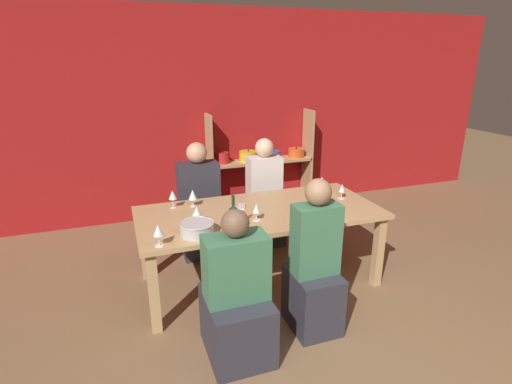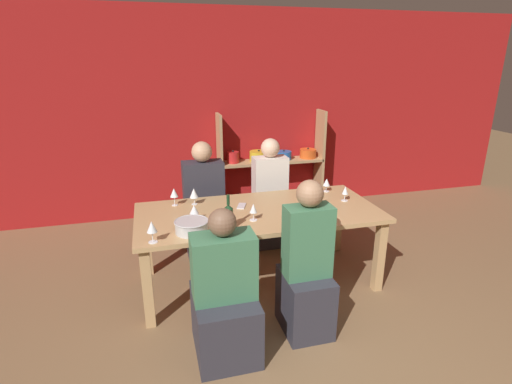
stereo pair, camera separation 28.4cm
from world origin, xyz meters
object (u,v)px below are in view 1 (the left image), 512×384
wine_glass_red_a (193,195)px  wine_glass_empty_b (173,195)px  dining_table (260,219)px  wine_glass_white_b (342,189)px  wine_glass_red_c (256,209)px  person_near_a (314,275)px  person_near_b (237,304)px  person_far_a (264,204)px  cell_phone (241,206)px  wine_glass_white_a (322,181)px  wine_glass_empty_a (158,231)px  wine_glass_red_b (197,212)px  shelf_unit (260,173)px  mixing_bowl (197,228)px  person_far_b (200,213)px  wine_bottle_green (233,217)px

wine_glass_red_a → wine_glass_empty_b: 0.19m
dining_table → wine_glass_white_b: (0.89, 0.04, 0.18)m
wine_glass_red_c → person_near_a: (0.27, -0.59, -0.37)m
person_near_a → person_near_b: size_ratio=1.11×
person_near_a → person_far_a: (0.20, 1.63, -0.01)m
wine_glass_empty_b → cell_phone: wine_glass_empty_b is taller
wine_glass_white_a → wine_glass_empty_a: size_ratio=0.81×
wine_glass_red_b → wine_glass_empty_b: size_ratio=0.84×
dining_table → wine_glass_red_a: wine_glass_red_a is taller
wine_glass_red_b → shelf_unit: bearing=56.3°
wine_glass_red_a → wine_glass_red_c: wine_glass_red_a is taller
mixing_bowl → wine_glass_red_c: wine_glass_red_c is taller
wine_glass_empty_a → wine_glass_empty_b: bearing=74.1°
dining_table → wine_glass_white_a: bearing=22.8°
wine_glass_red_c → cell_phone: size_ratio=0.93×
wine_glass_red_a → cell_phone: bearing=-21.9°
mixing_bowl → wine_glass_white_b: size_ratio=1.86×
person_far_b → dining_table: bearing=115.2°
dining_table → mixing_bowl: mixing_bowl is taller
dining_table → wine_glass_red_c: bearing=-117.1°
wine_glass_red_b → person_far_b: person_far_b is taller
wine_bottle_green → wine_glass_empty_a: 0.62m
shelf_unit → wine_glass_empty_b: size_ratio=8.60×
shelf_unit → cell_phone: shelf_unit is taller
dining_table → person_near_a: 0.83m
wine_glass_red_a → wine_glass_white_b: (1.45, -0.28, -0.01)m
wine_glass_empty_a → wine_glass_red_c: 0.88m
wine_glass_empty_a → wine_glass_red_a: 0.85m
shelf_unit → wine_glass_red_c: bearing=-110.9°
dining_table → person_near_b: (-0.50, -0.88, -0.25)m
wine_glass_empty_a → person_far_b: bearing=66.2°
wine_glass_red_c → wine_glass_red_a: bearing=130.4°
wine_bottle_green → dining_table: bearing=43.5°
wine_glass_white_a → wine_glass_empty_a: 1.96m
person_far_a → mixing_bowl: bearing=48.7°
dining_table → person_far_b: bearing=115.2°
dining_table → wine_glass_red_c: wine_glass_red_c is taller
shelf_unit → wine_bottle_green: size_ratio=4.94×
cell_phone → person_near_b: size_ratio=0.15×
wine_glass_white_a → wine_glass_empty_b: wine_glass_empty_b is taller
wine_bottle_green → wine_glass_red_b: (-0.25, 0.25, -0.01)m
person_far_a → wine_glass_white_b: bearing=123.6°
wine_glass_white_b → mixing_bowl: bearing=-167.0°
wine_glass_empty_b → person_far_b: (0.34, 0.50, -0.41)m
wine_glass_red_c → person_near_b: 0.89m
wine_glass_red_c → wine_glass_white_b: (1.00, 0.25, -0.00)m
wine_glass_empty_a → wine_glass_red_c: wine_glass_empty_a is taller
mixing_bowl → cell_phone: mixing_bowl is taller
wine_glass_red_a → person_far_a: bearing=29.3°
wine_glass_red_c → wine_glass_empty_b: wine_glass_empty_b is taller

